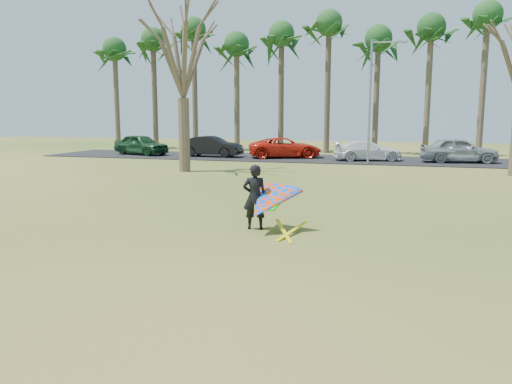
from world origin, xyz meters
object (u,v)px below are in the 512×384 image
(streetlight, at_px, (373,96))
(kite_flyer, at_px, (266,202))
(car_1, at_px, (212,146))
(car_3, at_px, (368,151))
(car_4, at_px, (459,150))
(car_2, at_px, (285,148))
(bare_tree_left, at_px, (182,49))
(car_0, at_px, (141,144))

(streetlight, relative_size, kite_flyer, 3.35)
(car_1, xyz_separation_m, car_3, (11.70, 0.04, -0.09))
(kite_flyer, bearing_deg, car_4, 71.69)
(car_2, bearing_deg, car_3, -117.72)
(bare_tree_left, bearing_deg, car_3, 43.35)
(bare_tree_left, bearing_deg, car_4, 31.04)
(car_0, xyz_separation_m, car_2, (11.74, 0.43, -0.06))
(car_0, height_order, car_3, car_0)
(bare_tree_left, height_order, car_0, bare_tree_left)
(car_0, bearing_deg, bare_tree_left, -122.55)
(car_2, bearing_deg, car_1, 74.73)
(car_2, xyz_separation_m, car_3, (6.08, -0.62, -0.06))
(streetlight, height_order, car_3, streetlight)
(car_2, distance_m, car_4, 12.09)
(car_1, bearing_deg, kite_flyer, -153.63)
(streetlight, height_order, car_4, streetlight)
(car_2, height_order, car_4, car_4)
(car_3, bearing_deg, car_0, 74.81)
(bare_tree_left, bearing_deg, car_0, 130.18)
(car_1, relative_size, car_4, 0.96)
(car_3, bearing_deg, car_1, 75.57)
(car_1, bearing_deg, car_3, -87.92)
(car_0, distance_m, car_4, 23.83)
(bare_tree_left, relative_size, streetlight, 1.21)
(car_3, bearing_deg, bare_tree_left, 118.74)
(car_3, bearing_deg, kite_flyer, 161.57)
(car_4, bearing_deg, car_3, 84.98)
(bare_tree_left, relative_size, car_4, 1.95)
(streetlight, bearing_deg, car_3, 98.12)
(bare_tree_left, xyz_separation_m, kite_flyer, (8.33, -13.16, -6.05))
(kite_flyer, bearing_deg, streetlight, 84.82)
(car_4, bearing_deg, car_1, 83.53)
(car_1, xyz_separation_m, car_4, (17.70, 0.29, 0.06))
(car_2, bearing_deg, bare_tree_left, 137.33)
(car_4, bearing_deg, bare_tree_left, 113.64)
(bare_tree_left, xyz_separation_m, car_3, (9.83, 9.28, -6.17))
(streetlight, distance_m, car_1, 12.75)
(car_3, bearing_deg, streetlight, 173.51)
(streetlight, height_order, car_2, streetlight)
(streetlight, xyz_separation_m, car_3, (-0.33, 2.28, -3.72))
(streetlight, xyz_separation_m, car_2, (-6.41, 2.90, -3.65))
(car_1, height_order, car_4, car_4)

